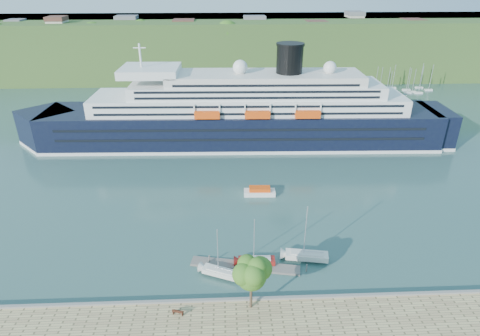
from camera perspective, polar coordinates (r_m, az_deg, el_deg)
name	(u,v)px	position (r m, az deg, el deg)	size (l,w,h in m)	color
ground	(257,304)	(60.27, 2.46, -18.72)	(400.00, 400.00, 0.00)	#2F5451
far_hillside	(231,46)	(189.98, -1.24, 16.97)	(400.00, 50.00, 24.00)	#304F1F
quay_coping	(257,299)	(59.32, 2.50, -18.07)	(220.00, 0.50, 0.30)	slate
cruise_ship	(240,95)	(106.54, 0.02, 10.30)	(118.58, 17.27, 26.63)	black
park_bench	(178,311)	(57.73, -8.80, -19.50)	(1.56, 0.64, 1.00)	#492215
promenade_tree	(251,281)	(55.32, 1.61, -15.82)	(5.45, 5.45, 9.03)	#2C671B
floating_pontoon	(245,266)	(65.97, 0.73, -13.73)	(17.46, 2.13, 0.39)	slate
sailboat_white_near	(221,255)	(61.73, -2.79, -12.27)	(6.44, 1.79, 8.32)	silver
sailboat_red	(257,244)	(63.85, 2.42, -10.73)	(6.49, 1.80, 8.38)	maroon
sailboat_white_far	(308,236)	(65.18, 9.71, -9.49)	(7.60, 2.11, 9.82)	silver
tender_launch	(260,191)	(84.59, 2.81, -3.29)	(6.66, 2.28, 1.84)	#EA480D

